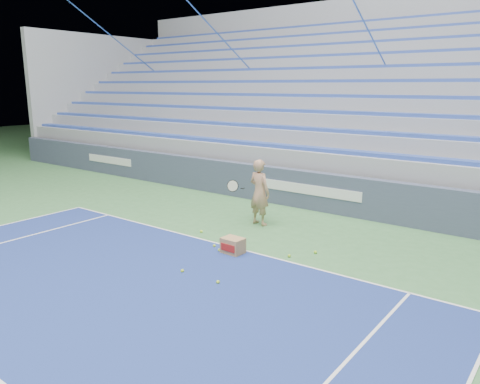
{
  "coord_description": "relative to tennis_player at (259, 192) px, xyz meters",
  "views": [
    {
      "loc": [
        6.28,
        4.17,
        3.5
      ],
      "look_at": [
        0.07,
        12.38,
        1.15
      ],
      "focal_mm": 35.0,
      "sensor_mm": 36.0,
      "label": 1
    }
  ],
  "objects": [
    {
      "name": "tennis_ball_7",
      "position": [
        -0.72,
        -1.42,
        -0.82
      ],
      "size": [
        0.07,
        0.07,
        0.07
      ],
      "primitive_type": "sphere",
      "color": "#B5DF2D",
      "rests_on": "ground"
    },
    {
      "name": "tennis_ball_0",
      "position": [
        0.48,
        -2.18,
        -0.82
      ],
      "size": [
        0.07,
        0.07,
        0.07
      ],
      "primitive_type": "sphere",
      "color": "#B5DF2D",
      "rests_on": "ground"
    },
    {
      "name": "tennis_ball_5",
      "position": [
        0.58,
        -1.91,
        -0.82
      ],
      "size": [
        0.07,
        0.07,
        0.07
      ],
      "primitive_type": "sphere",
      "color": "#B5DF2D",
      "rests_on": "ground"
    },
    {
      "name": "tennis_player",
      "position": [
        0.0,
        0.0,
        0.0
      ],
      "size": [
        0.94,
        0.86,
        1.7
      ],
      "color": "tan",
      "rests_on": "ground"
    },
    {
      "name": "sponsor_barrier",
      "position": [
        0.32,
        2.18,
        -0.3
      ],
      "size": [
        30.0,
        0.32,
        1.1
      ],
      "color": "#3D465D",
      "rests_on": "ground"
    },
    {
      "name": "tennis_ball_3",
      "position": [
        2.19,
        -1.04,
        -0.82
      ],
      "size": [
        0.07,
        0.07,
        0.07
      ],
      "primitive_type": "sphere",
      "color": "#B5DF2D",
      "rests_on": "ground"
    },
    {
      "name": "tennis_ball_1",
      "position": [
        0.65,
        -3.5,
        -0.82
      ],
      "size": [
        0.07,
        0.07,
        0.07
      ],
      "primitive_type": "sphere",
      "color": "#B5DF2D",
      "rests_on": "ground"
    },
    {
      "name": "bleachers",
      "position": [
        0.31,
        7.9,
        1.51
      ],
      "size": [
        31.0,
        9.15,
        7.3
      ],
      "color": "#93959B",
      "rests_on": "ground"
    },
    {
      "name": "ball_box",
      "position": [
        0.77,
        -2.09,
        -0.68
      ],
      "size": [
        0.47,
        0.37,
        0.34
      ],
      "color": "#A67E50",
      "rests_on": "ground"
    },
    {
      "name": "tennis_ball_4",
      "position": [
        0.21,
        -2.03,
        -0.82
      ],
      "size": [
        0.07,
        0.07,
        0.07
      ],
      "primitive_type": "sphere",
      "color": "#B5DF2D",
      "rests_on": "ground"
    },
    {
      "name": "tennis_ball_6",
      "position": [
        1.53,
        -3.5,
        -0.82
      ],
      "size": [
        0.07,
        0.07,
        0.07
      ],
      "primitive_type": "sphere",
      "color": "#B5DF2D",
      "rests_on": "ground"
    },
    {
      "name": "tennis_ball_2",
      "position": [
        1.86,
        -1.57,
        -0.82
      ],
      "size": [
        0.07,
        0.07,
        0.07
      ],
      "primitive_type": "sphere",
      "color": "#B5DF2D",
      "rests_on": "ground"
    }
  ]
}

